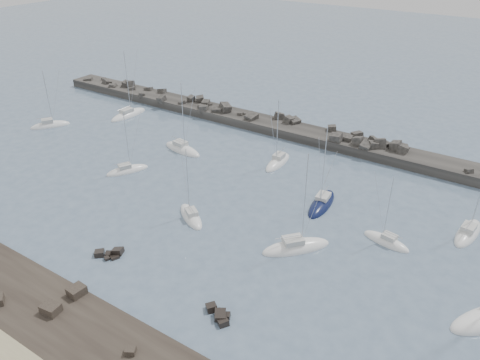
# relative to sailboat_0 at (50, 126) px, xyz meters

# --- Properties ---
(ground) EXTENTS (400.00, 400.00, 0.00)m
(ground) POSITION_rel_sailboat_0_xyz_m (47.04, -14.02, -0.15)
(ground) COLOR slate
(ground) RESTS_ON ground
(rock_shelf) EXTENTS (140.00, 12.77, 1.71)m
(rock_shelf) POSITION_rel_sailboat_0_xyz_m (46.94, -35.98, -0.13)
(rock_shelf) COLOR #2A231D
(rock_shelf) RESTS_ON ground
(rock_cluster_near) EXTENTS (3.74, 3.36, 1.41)m
(rock_cluster_near) POSITION_rel_sailboat_0_xyz_m (43.15, -23.49, -0.02)
(rock_cluster_near) COLOR black
(rock_cluster_near) RESTS_ON ground
(rock_cluster_far) EXTENTS (3.98, 2.63, 1.47)m
(rock_cluster_far) POSITION_rel_sailboat_0_xyz_m (61.24, -24.77, 0.06)
(rock_cluster_far) COLOR black
(rock_cluster_far) RESTS_ON ground
(breakwater) EXTENTS (115.00, 7.46, 5.23)m
(breakwater) POSITION_rel_sailboat_0_xyz_m (39.68, 23.97, 0.20)
(breakwater) COLOR #2D2B28
(breakwater) RESTS_ON ground
(sailboat_0) EXTENTS (6.42, 7.98, 12.74)m
(sailboat_0) POSITION_rel_sailboat_0_xyz_m (0.00, 0.00, 0.00)
(sailboat_0) COLOR white
(sailboat_0) RESTS_ON ground
(sailboat_1) EXTENTS (3.43, 9.74, 15.14)m
(sailboat_1) POSITION_rel_sailboat_0_xyz_m (9.27, 13.52, -0.01)
(sailboat_1) COLOR white
(sailboat_1) RESTS_ON ground
(sailboat_2) EXTENTS (5.49, 7.56, 11.70)m
(sailboat_2) POSITION_rel_sailboat_0_xyz_m (28.22, -5.75, -0.02)
(sailboat_2) COLOR white
(sailboat_2) RESTS_ON ground
(sailboat_3) EXTENTS (9.34, 4.17, 14.29)m
(sailboat_3) POSITION_rel_sailboat_0_xyz_m (30.76, 6.07, -0.00)
(sailboat_3) COLOR white
(sailboat_3) RESTS_ON ground
(sailboat_4) EXTENTS (7.34, 5.87, 11.63)m
(sailboat_4) POSITION_rel_sailboat_0_xyz_m (46.37, -10.98, -0.02)
(sailboat_4) COLOR white
(sailboat_4) RESTS_ON ground
(sailboat_5) EXTENTS (2.92, 8.21, 12.97)m
(sailboat_5) POSITION_rel_sailboat_0_xyz_m (48.43, 11.15, 0.00)
(sailboat_5) COLOR white
(sailboat_5) RESTS_ON ground
(sailboat_6) EXTENTS (8.34, 8.99, 14.84)m
(sailboat_6) POSITION_rel_sailboat_0_xyz_m (62.52, -9.26, -0.00)
(sailboat_6) COLOR white
(sailboat_6) RESTS_ON ground
(sailboat_7) EXTENTS (3.57, 9.13, 14.00)m
(sailboat_7) POSITION_rel_sailboat_0_xyz_m (60.80, 2.65, -0.02)
(sailboat_7) COLOR #0E163B
(sailboat_7) RESTS_ON ground
(sailboat_8) EXTENTS (6.91, 3.26, 10.66)m
(sailboat_8) POSITION_rel_sailboat_0_xyz_m (72.06, -1.44, -0.02)
(sailboat_8) COLOR white
(sailboat_8) RESTS_ON ground
(sailboat_9) EXTENTS (3.47, 8.43, 13.09)m
(sailboat_9) POSITION_rel_sailboat_0_xyz_m (80.84, 6.55, -0.00)
(sailboat_9) COLOR white
(sailboat_9) RESTS_ON ground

